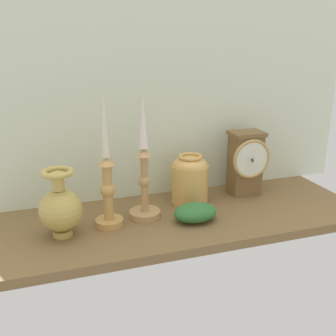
{
  "coord_description": "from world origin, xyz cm",
  "views": [
    {
      "loc": [
        -35.85,
        -93.32,
        46.33
      ],
      "look_at": [
        -4.96,
        0.0,
        14.0
      ],
      "focal_mm": 42.52,
      "sensor_mm": 36.0,
      "label": 1
    }
  ],
  "objects_px": {
    "brass_vase_bulbous": "(61,208)",
    "mantel_clock": "(246,162)",
    "candlestick_tall_center": "(144,178)",
    "brass_vase_jar": "(190,178)",
    "candlestick_tall_left": "(107,185)"
  },
  "relations": [
    {
      "from": "mantel_clock",
      "to": "candlestick_tall_left",
      "type": "xyz_separation_m",
      "value": [
        -0.44,
        -0.08,
        0.01
      ]
    },
    {
      "from": "mantel_clock",
      "to": "candlestick_tall_center",
      "type": "bearing_deg",
      "value": -168.66
    },
    {
      "from": "candlestick_tall_center",
      "to": "brass_vase_bulbous",
      "type": "bearing_deg",
      "value": -169.86
    },
    {
      "from": "candlestick_tall_left",
      "to": "candlestick_tall_center",
      "type": "bearing_deg",
      "value": 9.21
    },
    {
      "from": "candlestick_tall_left",
      "to": "brass_vase_bulbous",
      "type": "height_order",
      "value": "candlestick_tall_left"
    },
    {
      "from": "mantel_clock",
      "to": "brass_vase_bulbous",
      "type": "bearing_deg",
      "value": -169.13
    },
    {
      "from": "mantel_clock",
      "to": "brass_vase_jar",
      "type": "xyz_separation_m",
      "value": [
        -0.19,
        -0.01,
        -0.03
      ]
    },
    {
      "from": "candlestick_tall_center",
      "to": "brass_vase_jar",
      "type": "xyz_separation_m",
      "value": [
        0.15,
        0.06,
        -0.04
      ]
    },
    {
      "from": "brass_vase_bulbous",
      "to": "mantel_clock",
      "type": "bearing_deg",
      "value": 10.87
    },
    {
      "from": "brass_vase_jar",
      "to": "candlestick_tall_left",
      "type": "bearing_deg",
      "value": -163.2
    },
    {
      "from": "candlestick_tall_center",
      "to": "brass_vase_bulbous",
      "type": "relative_size",
      "value": 1.96
    },
    {
      "from": "mantel_clock",
      "to": "brass_vase_bulbous",
      "type": "distance_m",
      "value": 0.57
    },
    {
      "from": "brass_vase_jar",
      "to": "brass_vase_bulbous",
      "type": "bearing_deg",
      "value": -165.04
    },
    {
      "from": "mantel_clock",
      "to": "brass_vase_jar",
      "type": "relative_size",
      "value": 1.35
    },
    {
      "from": "mantel_clock",
      "to": "brass_vase_jar",
      "type": "distance_m",
      "value": 0.19
    }
  ]
}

